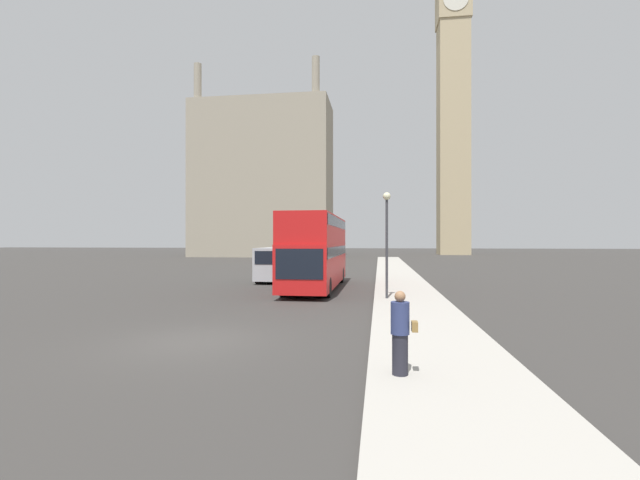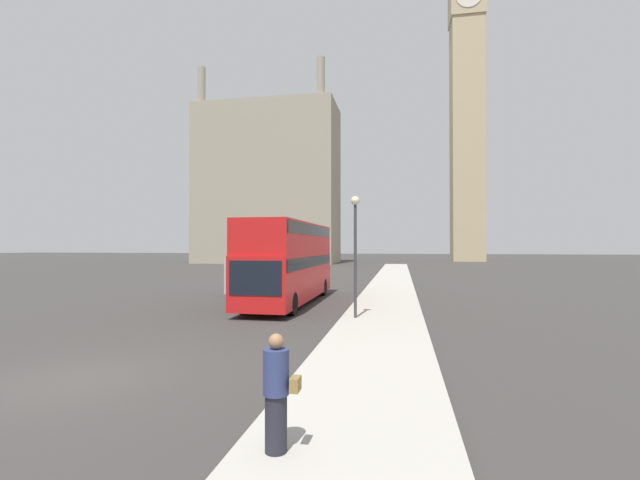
% 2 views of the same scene
% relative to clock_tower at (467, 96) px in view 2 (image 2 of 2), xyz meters
% --- Properties ---
extents(ground_plane, '(300.00, 300.00, 0.00)m').
position_rel_clock_tower_xyz_m(ground_plane, '(-20.22, -78.87, -32.50)').
color(ground_plane, '#383533').
extents(sidewalk_strip, '(3.34, 120.00, 0.15)m').
position_rel_clock_tower_xyz_m(sidewalk_strip, '(-13.55, -78.87, -32.42)').
color(sidewalk_strip, '#ADA89E').
rests_on(sidewalk_strip, ground_plane).
extents(clock_tower, '(6.44, 6.61, 63.49)m').
position_rel_clock_tower_xyz_m(clock_tower, '(0.00, 0.00, 0.00)').
color(clock_tower, tan).
rests_on(clock_tower, ground_plane).
extents(building_block_distant, '(24.46, 10.86, 33.65)m').
position_rel_clock_tower_xyz_m(building_block_distant, '(-35.91, -15.08, -18.66)').
color(building_block_distant, '#9E937F').
rests_on(building_block_distant, ground_plane).
extents(red_double_decker_bus, '(2.60, 11.04, 4.27)m').
position_rel_clock_tower_xyz_m(red_double_decker_bus, '(-18.66, -65.28, -30.11)').
color(red_double_decker_bus, red).
rests_on(red_double_decker_bus, ground_plane).
extents(white_van, '(2.21, 5.39, 2.36)m').
position_rel_clock_tower_xyz_m(white_van, '(-21.96, -61.19, -31.23)').
color(white_van, '#B2B7BC').
rests_on(white_van, ground_plane).
extents(pedestrian, '(0.53, 0.37, 1.69)m').
position_rel_clock_tower_xyz_m(pedestrian, '(-14.55, -81.56, -31.51)').
color(pedestrian, '#23232D').
rests_on(pedestrian, sidewalk_strip).
extents(street_lamp, '(0.36, 0.36, 4.96)m').
position_rel_clock_tower_xyz_m(street_lamp, '(-14.63, -70.07, -29.02)').
color(street_lamp, '#38383D').
rests_on(street_lamp, sidewalk_strip).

